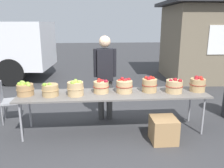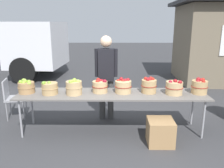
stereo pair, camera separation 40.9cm
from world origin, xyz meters
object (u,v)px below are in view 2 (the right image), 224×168
apple_basket_red_3 (174,87)px  apple_basket_red_2 (149,86)px  vendor_adult (106,72)px  produce_crate (160,132)px  apple_basket_red_1 (123,86)px  apple_basket_green_2 (74,87)px  apple_basket_red_0 (100,86)px  apple_basket_green_0 (26,87)px  apple_basket_red_4 (200,86)px  folding_chair (12,96)px  market_table (112,95)px  apple_basket_green_1 (50,88)px

apple_basket_red_3 → apple_basket_red_2: bearing=168.5°
vendor_adult → produce_crate: (0.96, -1.07, -0.83)m
apple_basket_red_1 → apple_basket_red_3: apple_basket_red_1 is taller
apple_basket_green_2 → apple_basket_red_2: (1.38, 0.12, -0.00)m
apple_basket_green_2 → apple_basket_red_0: apple_basket_green_2 is taller
apple_basket_green_0 → apple_basket_green_2: apple_basket_green_2 is taller
apple_basket_red_4 → folding_chair: bearing=171.3°
apple_basket_green_2 → apple_basket_red_3: apple_basket_green_2 is taller
apple_basket_red_0 → produce_crate: bearing=-28.4°
apple_basket_red_1 → apple_basket_red_4: apple_basket_red_4 is taller
produce_crate → apple_basket_green_2: bearing=164.1°
apple_basket_green_0 → vendor_adult: size_ratio=0.18×
apple_basket_red_1 → folding_chair: bearing=166.9°
vendor_adult → folding_chair: 2.10m
apple_basket_red_0 → vendor_adult: vendor_adult is taller
market_table → apple_basket_red_4: size_ratio=11.53×
apple_basket_red_0 → apple_basket_red_3: apple_basket_red_3 is taller
apple_basket_red_0 → apple_basket_green_0: bearing=-178.0°
apple_basket_green_1 → apple_basket_red_2: apple_basket_red_2 is taller
folding_chair → produce_crate: (2.99, -1.10, -0.29)m
apple_basket_green_1 → folding_chair: (-1.01, 0.65, -0.35)m
apple_basket_red_3 → apple_basket_red_4: bearing=6.3°
apple_basket_red_0 → apple_basket_green_2: bearing=-163.7°
apple_basket_green_1 → apple_basket_red_1: apple_basket_red_1 is taller
apple_basket_red_0 → apple_basket_red_2: 0.91m
apple_basket_red_1 → apple_basket_red_2: (0.48, 0.01, 0.01)m
apple_basket_red_0 → apple_basket_red_1: (0.44, -0.02, 0.01)m
apple_basket_green_0 → apple_basket_red_0: bearing=2.0°
apple_basket_green_2 → vendor_adult: bearing=48.3°
apple_basket_green_0 → apple_basket_red_0: apple_basket_red_0 is taller
market_table → apple_basket_green_1: 1.15m
apple_basket_red_3 → produce_crate: bearing=-123.9°
apple_basket_red_2 → produce_crate: 0.88m
apple_basket_red_2 → apple_basket_red_3: 0.46m
apple_basket_red_1 → apple_basket_green_0: bearing=-179.3°
apple_basket_green_2 → apple_basket_red_4: apple_basket_red_4 is taller
apple_basket_red_0 → apple_basket_red_2: (0.91, -0.02, 0.02)m
apple_basket_green_1 → apple_basket_red_4: (2.76, 0.06, 0.02)m
apple_basket_green_1 → vendor_adult: 1.21m
apple_basket_green_0 → apple_basket_green_1: (0.46, -0.07, -0.00)m
produce_crate → market_table: bearing=149.1°
apple_basket_red_3 → market_table: bearing=178.2°
apple_basket_green_2 → apple_basket_red_2: size_ratio=1.03×
apple_basket_red_3 → vendor_adult: (-1.27, 0.61, 0.17)m
vendor_adult → produce_crate: bearing=132.0°
apple_basket_green_1 → apple_basket_green_2: size_ratio=1.01×
apple_basket_green_2 → folding_chair: bearing=155.7°
apple_basket_red_1 → vendor_adult: size_ratio=0.18×
apple_basket_green_2 → apple_basket_red_4: size_ratio=1.01×
market_table → apple_basket_green_0: 1.60m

